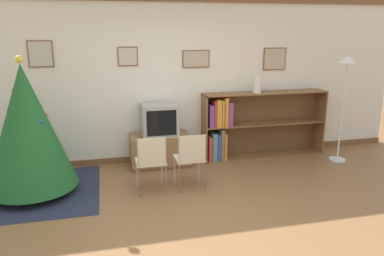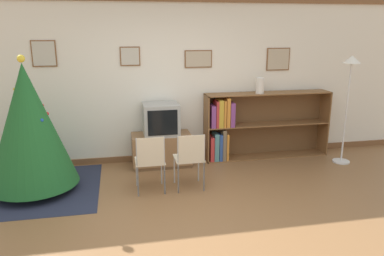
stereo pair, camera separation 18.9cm
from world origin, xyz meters
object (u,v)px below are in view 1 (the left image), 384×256
Objects in this scene: christmas_tree at (27,127)px; tv_console at (160,150)px; folding_chair_left at (151,161)px; bookshelf at (242,126)px; standing_lamp at (345,81)px; television at (159,119)px; folding_chair_right at (191,158)px; vase at (257,85)px.

christmas_tree is 2.08m from tv_console.
bookshelf reaches higher than folding_chair_left.
standing_lamp is (1.55, -0.55, 0.80)m from bookshelf.
television is at bearing -176.20° from bookshelf.
folding_chair_left is 3.44m from standing_lamp.
folding_chair_right is at bearing -10.25° from christmas_tree.
bookshelf reaches higher than tv_console.
christmas_tree is at bearing -160.60° from television.
television is at bearing -90.00° from tv_console.
folding_chair_right is 3.02× the size of vase.
bookshelf is (3.30, 0.75, -0.37)m from christmas_tree.
television is 1.47m from bookshelf.
bookshelf is at bearing 3.80° from television.
television is 0.26× the size of bookshelf.
folding_chair_right is at bearing -136.13° from bookshelf.
vase is 0.15× the size of standing_lamp.
christmas_tree is at bearing 169.75° from folding_chair_right.
television is (1.85, 0.65, -0.15)m from christmas_tree.
christmas_tree reaches higher than television.
folding_chair_left is (-0.27, -1.04, 0.21)m from tv_console.
bookshelf is at bearing 3.70° from tv_console.
tv_console is 1.69× the size of television.
christmas_tree is 3.31× the size of television.
tv_console is 1.09m from folding_chair_left.
folding_chair_left is (1.58, -0.38, -0.46)m from christmas_tree.
christmas_tree reaches higher than folding_chair_right.
folding_chair_right is 1.64m from bookshelf.
folding_chair_right is at bearing -75.21° from tv_console.
folding_chair_left is 2.36m from vase.
television is 1.75m from vase.
standing_lamp is at bearing -8.65° from television.
folding_chair_left is at bearing -13.69° from christmas_tree.
standing_lamp reaches higher than folding_chair_left.
christmas_tree is at bearing -168.98° from vase.
vase reaches higher than bookshelf.
television is 0.69× the size of folding_chair_left.
television reaches higher than folding_chair_left.
bookshelf reaches higher than television.
bookshelf is 1.23× the size of standing_lamp.
vase is at bearing 1.09° from tv_console.
television is 0.69× the size of folding_chair_right.
folding_chair_right is at bearing -142.57° from vase.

